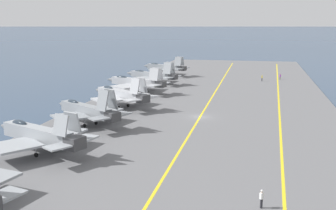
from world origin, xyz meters
TOP-DOWN VIEW (x-y plane):
  - ground_plane at (0.00, 0.00)m, footprint 2000.00×2000.00m
  - carrier_deck at (0.00, 0.00)m, footprint 216.95×51.49m
  - deck_stripe_foul_line at (0.00, -14.16)m, footprint 195.16×6.80m
  - deck_stripe_centerline at (0.00, 0.00)m, footprint 195.25×0.36m
  - parked_jet_second at (-25.76, 18.07)m, footprint 13.72×16.40m
  - parked_jet_third at (-10.23, 17.75)m, footprint 13.02×15.79m
  - parked_jet_fourth at (5.00, 16.92)m, footprint 13.06×15.59m
  - parked_jet_fifth at (22.05, 18.69)m, footprint 14.23×17.01m
  - parked_jet_sixth at (37.20, 18.53)m, footprint 14.13×16.90m
  - parked_jet_seventh at (54.60, 18.65)m, footprint 11.87×15.74m
  - crew_white_vest at (-36.54, -10.79)m, footprint 0.45×0.45m
  - crew_yellow_vest at (48.31, -11.32)m, footprint 0.41×0.30m
  - crew_purple_vest at (52.74, -16.57)m, footprint 0.44×0.46m

SIDE VIEW (x-z plane):
  - ground_plane at x=0.00m, z-range 0.00..0.00m
  - carrier_deck at x=0.00m, z-range 0.00..0.40m
  - deck_stripe_foul_line at x=0.00m, z-range 0.40..0.41m
  - deck_stripe_centerline at x=0.00m, z-range 0.40..0.41m
  - crew_purple_vest at x=52.74m, z-range 0.48..2.20m
  - crew_yellow_vest at x=48.31m, z-range 0.49..2.29m
  - crew_white_vest at x=-36.54m, z-range 0.49..2.34m
  - parked_jet_sixth at x=37.20m, z-range -0.38..5.89m
  - parked_jet_second at x=-25.76m, z-range -0.10..6.13m
  - parked_jet_third at x=-10.23m, z-range -0.35..6.39m
  - parked_jet_seventh at x=54.60m, z-range -0.04..6.11m
  - parked_jet_fifth at x=22.05m, z-range -0.16..6.24m
  - parked_jet_fourth at x=5.00m, z-range -0.21..6.34m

